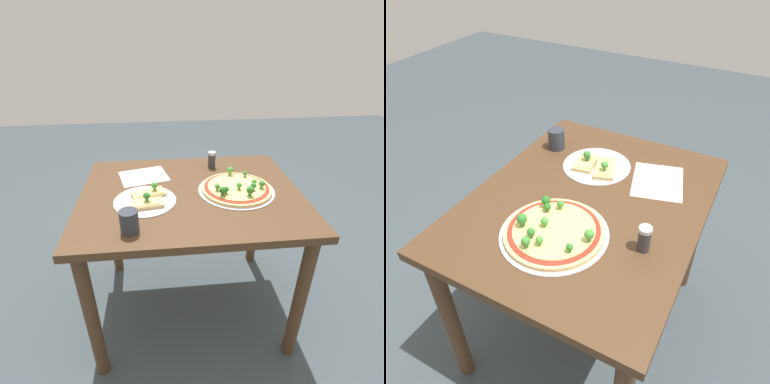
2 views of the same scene
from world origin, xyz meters
TOP-DOWN VIEW (x-y plane):
  - ground_plane at (0.00, 0.00)m, footprint 8.00×8.00m
  - dining_table at (0.00, 0.00)m, footprint 1.05×0.83m
  - pizza_tray_whole at (0.22, -0.02)m, footprint 0.37×0.37m
  - pizza_tray_slice at (-0.21, -0.07)m, footprint 0.28×0.28m
  - drinking_cup at (-0.27, -0.29)m, footprint 0.07×0.07m
  - condiment_shaker at (0.14, 0.27)m, footprint 0.04×0.04m
  - paper_menu at (-0.23, 0.19)m, footprint 0.28×0.25m

SIDE VIEW (x-z plane):
  - ground_plane at x=0.00m, z-range 0.00..0.00m
  - dining_table at x=0.00m, z-range 0.27..1.04m
  - paper_menu at x=-0.23m, z-range 0.77..0.78m
  - pizza_tray_slice at x=-0.21m, z-range 0.75..0.82m
  - pizza_tray_whole at x=0.22m, z-range 0.75..0.82m
  - drinking_cup at x=-0.27m, z-range 0.77..0.87m
  - condiment_shaker at x=0.14m, z-range 0.77..0.87m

